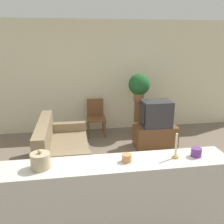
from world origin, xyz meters
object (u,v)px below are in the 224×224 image
Objects in this scene: couch at (61,152)px; decorative_bowl at (41,161)px; wooden_chair at (96,115)px; television at (156,113)px; potted_plant at (139,85)px.

couch is 2.03m from decorative_bowl.
wooden_chair reaches higher than couch.
television is 3.22m from decorative_bowl.
television is at bearing 50.35° from decorative_bowl.
couch is 2.64× the size of television.
potted_plant is 3.78m from decorative_bowl.
wooden_chair is (0.77, 1.54, 0.18)m from couch.
decorative_bowl is at bearing -92.95° from couch.
decorative_bowl reaches higher than television.
decorative_bowl reaches higher than couch.
decorative_bowl is (-2.05, -2.47, 0.33)m from television.
potted_plant is at bearing -7.53° from wooden_chair.
couch is at bearing 87.05° from decorative_bowl.
potted_plant reaches higher than wooden_chair.
couch is at bearing -141.99° from potted_plant.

